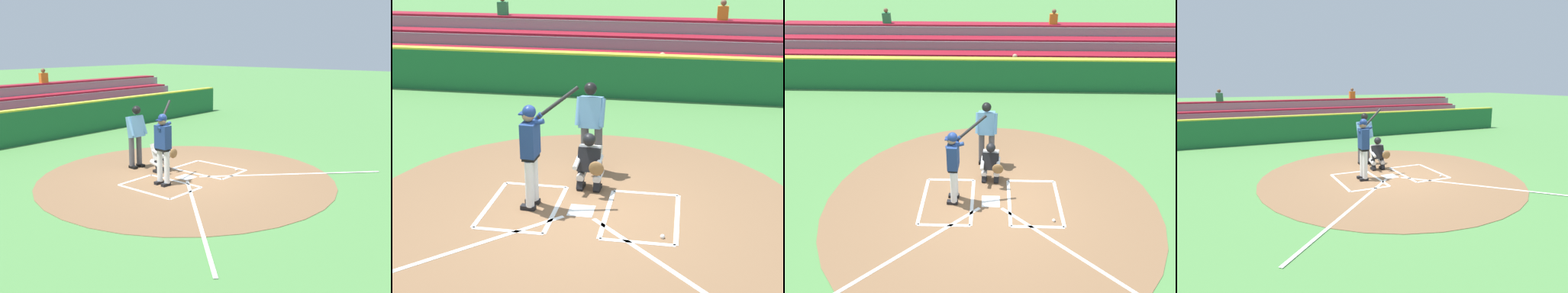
% 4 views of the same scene
% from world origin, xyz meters
% --- Properties ---
extents(ground_plane, '(120.00, 120.00, 0.00)m').
position_xyz_m(ground_plane, '(0.00, 0.00, 0.00)').
color(ground_plane, '#4C8442').
extents(dirt_circle, '(8.00, 8.00, 0.01)m').
position_xyz_m(dirt_circle, '(0.00, 0.00, 0.01)').
color(dirt_circle, brown).
rests_on(dirt_circle, ground).
extents(home_plate_and_chalk, '(7.93, 4.91, 0.01)m').
position_xyz_m(home_plate_and_chalk, '(0.00, 0.88, 0.01)').
color(home_plate_and_chalk, white).
rests_on(home_plate_and_chalk, dirt_circle).
extents(batter, '(0.96, 0.68, 2.13)m').
position_xyz_m(batter, '(0.87, -0.04, 1.10)').
color(batter, white).
rests_on(batter, ground).
extents(catcher, '(0.59, 0.63, 1.13)m').
position_xyz_m(catcher, '(0.00, -0.91, 0.59)').
color(catcher, black).
rests_on(catcher, ground).
extents(plate_umpire, '(0.60, 0.44, 1.86)m').
position_xyz_m(plate_umpire, '(0.13, -1.81, 1.08)').
color(plate_umpire, '#4C4C51').
rests_on(plate_umpire, ground).
extents(baseball, '(0.07, 0.07, 0.07)m').
position_xyz_m(baseball, '(-1.44, 0.69, 0.04)').
color(baseball, white).
rests_on(baseball, ground).
extents(backstop_wall, '(22.00, 0.36, 1.31)m').
position_xyz_m(backstop_wall, '(0.00, -7.50, 0.65)').
color(backstop_wall, '#1E6033').
rests_on(backstop_wall, ground).
extents(bleacher_stand, '(20.00, 3.40, 2.55)m').
position_xyz_m(bleacher_stand, '(0.00, -10.20, 0.70)').
color(bleacher_stand, gray).
rests_on(bleacher_stand, ground).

